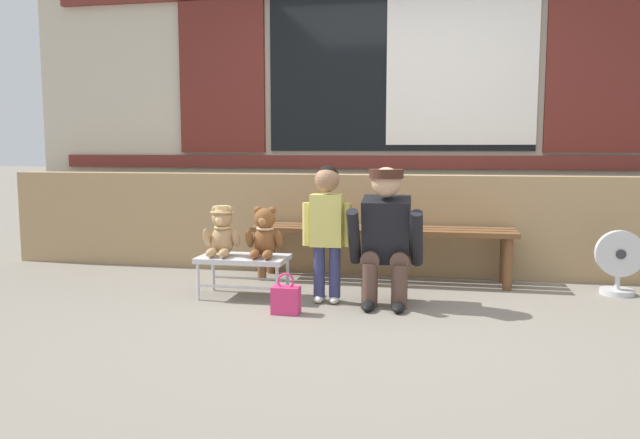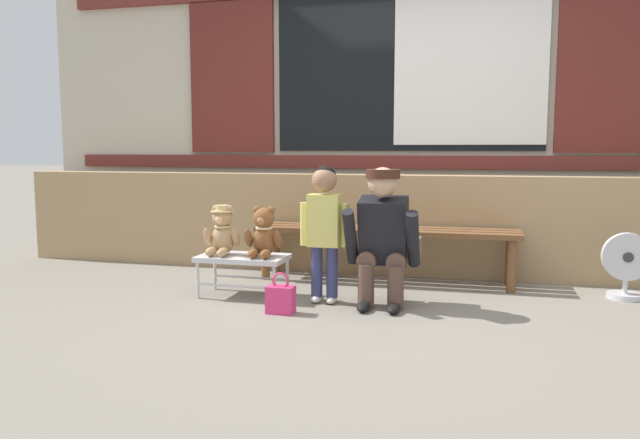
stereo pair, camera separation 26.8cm
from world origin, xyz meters
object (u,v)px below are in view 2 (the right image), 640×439
child_standing (324,219)px  adult_crouching (385,237)px  teddy_bear_plain (264,234)px  floor_fan (627,266)px  handbag_on_ground (281,299)px  wooden_bench_long (385,236)px  teddy_bear_with_hat (222,231)px  small_display_bench (243,260)px

child_standing → adult_crouching: size_ratio=1.01×
teddy_bear_plain → floor_fan: (2.52, 0.59, -0.23)m
handbag_on_ground → floor_fan: (2.27, 0.97, 0.14)m
teddy_bear_plain → child_standing: child_standing is taller
wooden_bench_long → child_standing: bearing=-111.7°
child_standing → handbag_on_ground: size_ratio=3.52×
teddy_bear_with_hat → handbag_on_ground: (0.57, -0.39, -0.38)m
teddy_bear_plain → handbag_on_ground: 0.59m
teddy_bear_with_hat → floor_fan: teddy_bear_with_hat is taller
child_standing → adult_crouching: 0.43m
child_standing → floor_fan: 2.18m
adult_crouching → floor_fan: size_ratio=1.98×
adult_crouching → teddy_bear_with_hat: bearing=178.3°
teddy_bear_plain → child_standing: size_ratio=0.38×
small_display_bench → teddy_bear_plain: teddy_bear_plain is taller
child_standing → teddy_bear_plain: bearing=174.9°
teddy_bear_with_hat → child_standing: (0.78, -0.04, 0.12)m
handbag_on_ground → teddy_bear_with_hat: bearing=145.9°
teddy_bear_with_hat → floor_fan: (2.84, 0.59, -0.23)m
small_display_bench → adult_crouching: (1.04, -0.03, 0.21)m
small_display_bench → floor_fan: floor_fan is taller
teddy_bear_with_hat → handbag_on_ground: 0.79m
adult_crouching → floor_fan: bearing=20.7°
wooden_bench_long → adult_crouching: bearing=-82.0°
teddy_bear_plain → child_standing: bearing=-5.1°
small_display_bench → wooden_bench_long: bearing=38.4°
handbag_on_ground → floor_fan: floor_fan is taller
teddy_bear_with_hat → child_standing: bearing=-3.1°
small_display_bench → teddy_bear_with_hat: size_ratio=1.76×
teddy_bear_with_hat → teddy_bear_plain: size_ratio=1.00×
wooden_bench_long → small_display_bench: (-0.93, -0.74, -0.11)m
small_display_bench → handbag_on_ground: bearing=-43.1°
wooden_bench_long → child_standing: size_ratio=2.19×
teddy_bear_plain → adult_crouching: 0.88m
small_display_bench → child_standing: child_standing is taller
small_display_bench → teddy_bear_plain: bearing=0.5°
wooden_bench_long → small_display_bench: wooden_bench_long is taller
wooden_bench_long → teddy_bear_with_hat: teddy_bear_with_hat is taller
adult_crouching → handbag_on_ground: adult_crouching is taller
handbag_on_ground → floor_fan: size_ratio=0.57×
teddy_bear_plain → handbag_on_ground: (0.25, -0.39, -0.37)m
teddy_bear_with_hat → teddy_bear_plain: bearing=-0.1°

